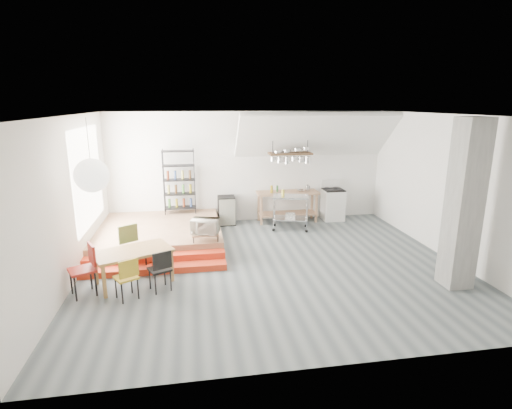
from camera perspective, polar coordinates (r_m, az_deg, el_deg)
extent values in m
plane|color=#4B5457|center=(8.80, 2.33, -8.65)|extent=(8.00, 8.00, 0.00)
cube|color=silver|center=(11.69, -1.07, 5.33)|extent=(8.00, 0.04, 3.20)
cube|color=silver|center=(8.46, -25.12, 0.43)|extent=(0.04, 7.00, 3.20)
cube|color=silver|center=(9.92, 25.72, 2.25)|extent=(0.04, 7.00, 3.20)
cube|color=white|center=(8.10, 2.56, 12.66)|extent=(8.00, 7.00, 0.02)
cube|color=white|center=(11.40, 8.48, 9.76)|extent=(4.40, 1.44, 1.32)
cube|color=white|center=(9.84, -22.88, 3.65)|extent=(0.02, 2.50, 2.20)
cube|color=#8D6546|center=(10.47, -13.50, -4.05)|extent=(3.00, 3.00, 0.40)
cube|color=red|center=(8.70, -14.29, -8.91)|extent=(3.00, 0.35, 0.13)
cube|color=red|center=(9.00, -14.14, -7.65)|extent=(3.00, 0.35, 0.27)
cube|color=slate|center=(8.33, 27.57, -0.06)|extent=(0.50, 0.50, 3.20)
cube|color=#8D6546|center=(11.70, 4.54, 1.70)|extent=(1.80, 0.60, 0.06)
cube|color=#8D6546|center=(11.85, 4.48, -1.27)|extent=(1.70, 0.55, 0.04)
cube|color=#8D6546|center=(12.23, 7.98, 0.00)|extent=(0.06, 0.06, 0.86)
cube|color=#8D6546|center=(11.85, 0.39, -0.33)|extent=(0.06, 0.06, 0.86)
cube|color=#8D6546|center=(11.82, 8.61, -0.53)|extent=(0.06, 0.06, 0.86)
cube|color=#8D6546|center=(11.43, 0.76, -0.88)|extent=(0.06, 0.06, 0.86)
cube|color=white|center=(12.21, 10.89, -0.06)|extent=(0.60, 0.60, 0.90)
cube|color=black|center=(12.10, 11.00, 2.10)|extent=(0.58, 0.58, 0.03)
cube|color=white|center=(12.33, 10.58, 2.96)|extent=(0.60, 0.05, 0.25)
cylinder|color=black|center=(12.27, 11.39, 2.37)|extent=(0.18, 0.18, 0.02)
cylinder|color=black|center=(12.17, 10.16, 2.33)|extent=(0.18, 0.18, 0.02)
cylinder|color=black|center=(12.01, 11.86, 2.09)|extent=(0.18, 0.18, 0.02)
cylinder|color=black|center=(11.92, 10.60, 2.05)|extent=(0.18, 0.18, 0.02)
cube|color=#3F2A19|center=(11.31, 4.90, 7.27)|extent=(1.20, 0.50, 0.05)
cylinder|color=black|center=(11.14, 2.43, 10.18)|extent=(0.02, 0.02, 1.15)
cylinder|color=black|center=(11.38, 7.44, 10.16)|extent=(0.02, 0.02, 1.15)
cylinder|color=silver|center=(11.16, 2.44, 6.50)|extent=(0.16, 0.16, 0.12)
cylinder|color=silver|center=(11.21, 3.45, 6.41)|extent=(0.20, 0.20, 0.16)
cylinder|color=silver|center=(11.26, 4.44, 6.33)|extent=(0.16, 0.16, 0.20)
cylinder|color=silver|center=(11.30, 5.44, 6.54)|extent=(0.20, 0.20, 0.12)
cylinder|color=silver|center=(11.36, 6.42, 6.45)|extent=(0.16, 0.16, 0.16)
cylinder|color=silver|center=(11.42, 7.39, 6.36)|extent=(0.20, 0.20, 0.20)
cylinder|color=black|center=(11.51, -8.80, 3.50)|extent=(0.02, 0.02, 1.80)
cylinder|color=black|center=(11.53, -12.98, 3.32)|extent=(0.02, 0.02, 1.80)
cylinder|color=black|center=(11.15, -8.77, 3.15)|extent=(0.02, 0.02, 1.80)
cylinder|color=black|center=(11.18, -13.08, 2.97)|extent=(0.02, 0.02, 1.80)
cube|color=black|center=(11.50, -10.73, -0.43)|extent=(0.88, 0.38, 0.02)
cube|color=black|center=(11.41, -10.83, 1.52)|extent=(0.88, 0.38, 0.02)
cube|color=black|center=(11.32, -10.92, 3.49)|extent=(0.88, 0.38, 0.02)
cube|color=black|center=(11.26, -11.02, 5.49)|extent=(0.88, 0.38, 0.02)
cube|color=black|center=(11.20, -11.12, 7.51)|extent=(0.88, 0.38, 0.03)
cylinder|color=#468936|center=(11.46, -10.77, 0.25)|extent=(0.07, 0.07, 0.24)
cylinder|color=olive|center=(11.38, -10.86, 2.20)|extent=(0.07, 0.07, 0.24)
cylinder|color=maroon|center=(11.30, -10.96, 4.19)|extent=(0.07, 0.07, 0.24)
cube|color=#8D6546|center=(9.15, -7.24, -4.16)|extent=(0.60, 0.40, 0.03)
cylinder|color=black|center=(9.35, -5.61, -4.24)|extent=(0.02, 0.02, 0.13)
cylinder|color=black|center=(9.33, -8.93, -4.38)|extent=(0.02, 0.02, 0.13)
cylinder|color=black|center=(9.03, -5.46, -4.92)|extent=(0.02, 0.02, 0.13)
cylinder|color=black|center=(9.01, -8.90, -5.07)|extent=(0.02, 0.02, 0.13)
sphere|color=white|center=(7.58, -22.42, 3.86)|extent=(0.60, 0.60, 0.60)
cube|color=olive|center=(8.11, -17.21, -6.44)|extent=(1.63, 1.31, 0.05)
cube|color=olive|center=(8.70, -13.63, -7.12)|extent=(0.08, 0.08, 0.62)
cube|color=olive|center=(8.40, -21.93, -8.59)|extent=(0.08, 0.08, 0.62)
cube|color=olive|center=(8.11, -11.96, -8.64)|extent=(0.08, 0.08, 0.62)
cube|color=olive|center=(7.79, -20.87, -10.32)|extent=(0.08, 0.08, 0.62)
cube|color=#B3911E|center=(7.60, -18.07, -9.88)|extent=(0.50, 0.50, 0.04)
cube|color=#B3911E|center=(7.37, -17.73, -8.70)|extent=(0.32, 0.21, 0.32)
cylinder|color=black|center=(7.52, -18.57, -11.96)|extent=(0.03, 0.03, 0.40)
cylinder|color=black|center=(7.61, -16.49, -11.46)|extent=(0.03, 0.03, 0.40)
cylinder|color=black|center=(7.77, -19.37, -11.15)|extent=(0.03, 0.03, 0.40)
cylinder|color=black|center=(7.86, -17.35, -10.68)|extent=(0.03, 0.03, 0.40)
cube|color=black|center=(7.76, -13.61, -8.98)|extent=(0.49, 0.49, 0.04)
cube|color=black|center=(7.53, -13.26, -7.80)|extent=(0.34, 0.18, 0.32)
cylinder|color=black|center=(7.68, -14.17, -11.04)|extent=(0.03, 0.03, 0.41)
cylinder|color=black|center=(7.77, -12.08, -10.59)|extent=(0.03, 0.03, 0.41)
cylinder|color=black|center=(7.93, -14.92, -10.23)|extent=(0.03, 0.03, 0.41)
cylinder|color=black|center=(8.02, -12.90, -9.81)|extent=(0.03, 0.03, 0.41)
cube|color=#616A32|center=(8.73, -17.11, -6.03)|extent=(0.60, 0.60, 0.04)
cube|color=#616A32|center=(8.81, -17.80, -4.01)|extent=(0.37, 0.26, 0.38)
cylinder|color=black|center=(9.03, -16.47, -6.99)|extent=(0.03, 0.03, 0.48)
cylinder|color=black|center=(8.90, -18.50, -7.48)|extent=(0.03, 0.03, 0.48)
cylinder|color=black|center=(8.74, -15.45, -7.66)|extent=(0.03, 0.03, 0.48)
cylinder|color=black|center=(8.60, -17.54, -8.17)|extent=(0.03, 0.03, 0.48)
cube|color=#A12017|center=(7.98, -23.61, -8.59)|extent=(0.58, 0.58, 0.04)
cube|color=#A12017|center=(7.92, -22.42, -6.53)|extent=(0.22, 0.39, 0.38)
cylinder|color=black|center=(7.95, -21.91, -10.47)|extent=(0.03, 0.03, 0.48)
cylinder|color=black|center=(8.27, -22.51, -9.57)|extent=(0.03, 0.03, 0.48)
cylinder|color=black|center=(7.90, -24.39, -10.92)|extent=(0.03, 0.03, 0.48)
cylinder|color=black|center=(8.21, -24.89, -9.99)|extent=(0.03, 0.03, 0.48)
cube|color=silver|center=(10.95, 4.98, 1.14)|extent=(1.07, 0.77, 0.04)
cube|color=silver|center=(11.11, 4.91, -1.97)|extent=(1.07, 0.77, 0.03)
cylinder|color=silver|center=(11.30, 7.23, -0.92)|extent=(0.03, 0.03, 0.92)
sphere|color=black|center=(11.42, 7.16, -3.04)|extent=(0.09, 0.09, 0.09)
cylinder|color=silver|center=(11.31, 2.68, -0.80)|extent=(0.03, 0.03, 0.92)
sphere|color=black|center=(11.43, 2.66, -2.92)|extent=(0.09, 0.09, 0.09)
cylinder|color=silver|center=(10.85, 7.28, -1.57)|extent=(0.03, 0.03, 0.92)
sphere|color=black|center=(10.97, 7.21, -3.77)|extent=(0.09, 0.09, 0.09)
cylinder|color=silver|center=(10.86, 2.54, -1.45)|extent=(0.03, 0.03, 0.92)
sphere|color=black|center=(10.99, 2.51, -3.64)|extent=(0.09, 0.09, 0.09)
cube|color=black|center=(11.57, -4.23, -0.83)|extent=(0.48, 0.48, 0.82)
imported|color=beige|center=(9.09, -7.28, -3.08)|extent=(0.69, 0.56, 0.33)
imported|color=silver|center=(11.74, 6.43, 1.98)|extent=(0.27, 0.27, 0.05)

